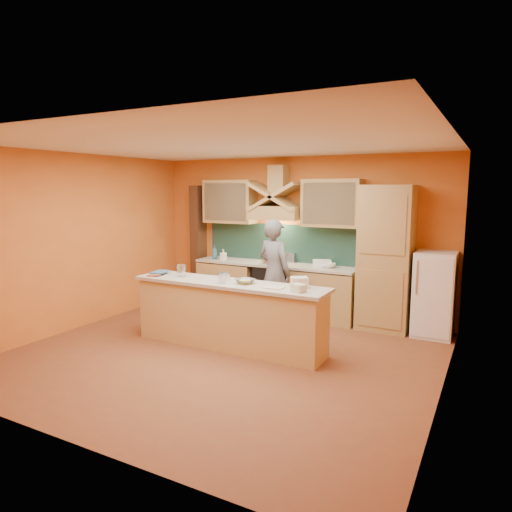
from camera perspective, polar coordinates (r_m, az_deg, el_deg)
The scene contains 36 objects.
floor at distance 6.38m, azimuth -4.00°, elevation -12.17°, with size 5.50×5.00×0.01m, color brown.
ceiling at distance 6.00m, azimuth -4.28°, elevation 13.75°, with size 5.50×5.00×0.01m, color white.
wall_back at distance 8.24m, azimuth 5.14°, elevation 2.52°, with size 5.50×0.02×2.80m, color orange.
wall_front at distance 4.16m, azimuth -22.77°, elevation -3.88°, with size 5.50×0.02×2.80m, color orange.
wall_left at distance 7.84m, azimuth -21.44°, elevation 1.67°, with size 0.02×5.00×2.80m, color orange.
wall_right at distance 5.14m, azimuth 22.81°, elevation -1.65°, with size 0.02×5.00×2.80m, color orange.
base_cabinet_left at distance 8.69m, azimuth -3.35°, elevation -3.63°, with size 1.10×0.60×0.86m, color tan.
base_cabinet_right at distance 7.89m, azimuth 8.56°, elevation -4.94°, with size 1.10×0.60×0.86m, color tan.
counter_top at distance 8.16m, azimuth 2.33°, elevation -1.05°, with size 3.00×0.62×0.04m, color #B8AF9C.
stove at distance 8.24m, azimuth 2.31°, elevation -4.14°, with size 0.60×0.58×0.90m, color black.
backsplash at distance 8.36m, azimuth 3.19°, elevation 1.60°, with size 3.00×0.03×0.70m, color #18362D.
range_hood at distance 8.10m, azimuth 2.52°, elevation 5.43°, with size 0.92×0.50×0.24m, color tan.
hood_chimney at distance 8.18m, azimuth 2.86°, elevation 9.52°, with size 0.30×0.30×0.50m, color tan.
upper_cabinet_left at distance 8.64m, azimuth -3.29°, elevation 6.80°, with size 1.00×0.35×0.80m, color tan.
upper_cabinet_right at distance 7.79m, azimuth 9.47°, elevation 6.53°, with size 1.00×0.35×0.80m, color tan.
pantry_column at distance 7.50m, azimuth 15.90°, elevation -0.28°, with size 0.80×0.60×2.30m, color tan.
fridge at distance 7.47m, azimuth 21.39°, elevation -4.47°, with size 0.58×0.60×1.30m, color white.
trim_column_left at distance 9.13m, azimuth -7.20°, elevation 1.48°, with size 0.20×0.30×2.30m, color #472816.
island_body at distance 6.53m, azimuth -3.39°, elevation -7.60°, with size 2.80×0.55×0.88m, color tan.
island_top at distance 6.42m, azimuth -3.43°, elevation -3.47°, with size 2.90×0.62×0.05m, color #B8AF9C.
person at distance 7.52m, azimuth 2.31°, elevation -2.05°, with size 0.64×0.42×1.75m, color slate.
pot_large at distance 8.09m, azimuth 1.61°, elevation -0.51°, with size 0.25×0.25×0.17m, color #AFAEB5.
pot_small at distance 8.09m, azimuth 3.13°, elevation -0.62°, with size 0.18×0.18×0.14m, color silver.
soap_bottle_a at distance 8.53m, azimuth -4.11°, elevation 0.17°, with size 0.09×0.09×0.20m, color white.
soap_bottle_b at distance 8.67m, azimuth -5.20°, elevation 0.49°, with size 0.10×0.10×0.26m, color #2F5E81.
bowl_back at distance 7.79m, azimuth 9.05°, elevation -1.17°, with size 0.24×0.24×0.07m, color white.
dish_rack at distance 7.90m, azimuth 8.26°, elevation -0.90°, with size 0.30×0.24×0.11m, color white.
book_lower at distance 7.08m, azimuth -13.30°, elevation -2.25°, with size 0.20×0.27×0.03m, color #A3513A.
book_upper at distance 7.18m, azimuth -12.60°, elevation -1.92°, with size 0.21×0.29×0.02m, color #39607F.
jar_large at distance 6.88m, azimuth -9.31°, elevation -1.80°, with size 0.13×0.13×0.18m, color white.
jar_small at distance 6.31m, azimuth -4.30°, elevation -2.84°, with size 0.11×0.11×0.13m, color white.
kitchen_scale at distance 6.52m, azimuth -3.99°, elevation -2.65°, with size 0.11×0.11×0.09m, color white.
mixing_bowl at distance 6.29m, azimuth -1.36°, elevation -3.17°, with size 0.26×0.26×0.06m, color white.
cloth at distance 6.01m, azimuth 2.32°, elevation -3.97°, with size 0.24×0.18×0.02m, color beige.
grocery_bag_a at distance 6.05m, azimuth 5.43°, elevation -3.30°, with size 0.22×0.17×0.14m, color beige.
grocery_bag_b at distance 5.80m, azimuth 5.34°, elevation -4.01°, with size 0.17×0.13×0.10m, color beige.
Camera 1 is at (3.18, -5.06, 2.24)m, focal length 32.00 mm.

